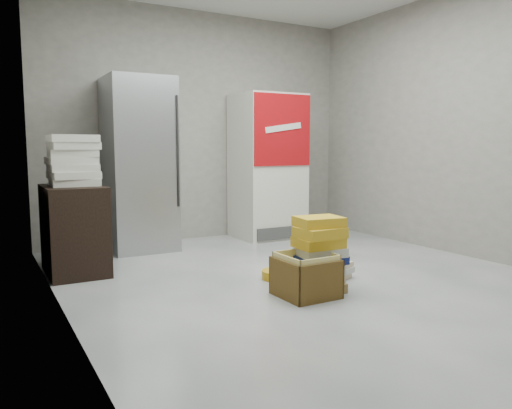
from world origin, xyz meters
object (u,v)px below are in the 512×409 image
Objects in this scene: coke_cooler at (268,166)px; phonebook_stack_main at (319,254)px; wood_shelf at (74,229)px; steel_fridge at (139,165)px; cardboard_box at (306,278)px.

coke_cooler is 2.55m from phonebook_stack_main.
wood_shelf is 2.25m from phonebook_stack_main.
coke_cooler is 2.63m from wood_shelf.
phonebook_stack_main is at bearing -71.71° from steel_fridge.
coke_cooler is (1.65, -0.01, -0.05)m from steel_fridge.
cardboard_box is at bearing -75.90° from steel_fridge.
coke_cooler is 4.26× the size of cardboard_box.
coke_cooler is at bearing -0.18° from steel_fridge.
cardboard_box is (-0.17, -0.06, -0.16)m from phonebook_stack_main.
wood_shelf reaches higher than cardboard_box.
steel_fridge is 2.58m from cardboard_box.
steel_fridge reaches higher than coke_cooler.
coke_cooler is 2.25× the size of wood_shelf.
wood_shelf is at bearing -163.72° from coke_cooler.
wood_shelf is 2.19m from cardboard_box.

